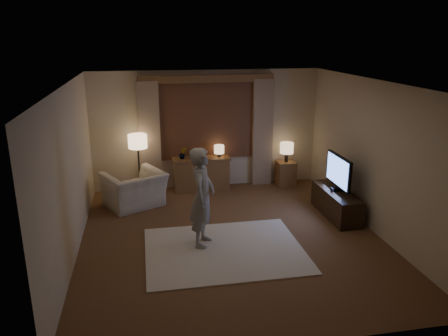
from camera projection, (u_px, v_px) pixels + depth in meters
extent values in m
cube|color=brown|center=(231.00, 239.00, 7.42)|extent=(5.00, 5.50, 0.02)
cube|color=silver|center=(232.00, 83.00, 6.65)|extent=(5.00, 5.50, 0.02)
cube|color=beige|center=(207.00, 130.00, 9.63)|extent=(5.00, 0.02, 2.60)
cube|color=beige|center=(286.00, 241.00, 4.44)|extent=(5.00, 0.02, 2.60)
cube|color=beige|center=(69.00, 174.00, 6.60)|extent=(0.02, 5.50, 2.60)
cube|color=beige|center=(375.00, 157.00, 7.48)|extent=(0.02, 5.50, 2.60)
cube|color=black|center=(207.00, 119.00, 9.53)|extent=(2.00, 0.01, 1.70)
cube|color=#5C311B|center=(207.00, 119.00, 9.52)|extent=(2.08, 0.04, 1.78)
cube|color=tan|center=(150.00, 138.00, 9.34)|extent=(0.45, 0.12, 2.40)
cube|color=tan|center=(263.00, 133.00, 9.78)|extent=(0.45, 0.12, 2.40)
cube|color=brown|center=(207.00, 79.00, 9.22)|extent=(2.90, 0.14, 0.16)
cube|color=beige|center=(224.00, 250.00, 6.99)|extent=(2.50, 2.00, 0.02)
cube|color=brown|center=(201.00, 175.00, 9.64)|extent=(1.20, 0.40, 0.70)
cube|color=#5C311B|center=(201.00, 155.00, 9.50)|extent=(0.16, 0.02, 0.20)
imported|color=#999999|center=(183.00, 154.00, 9.42)|extent=(0.17, 0.13, 0.30)
cylinder|color=black|center=(219.00, 156.00, 9.59)|extent=(0.08, 0.08, 0.12)
cylinder|color=#E8BD8B|center=(219.00, 149.00, 9.54)|extent=(0.22, 0.22, 0.18)
cylinder|color=black|center=(141.00, 195.00, 9.38)|extent=(0.28, 0.28, 0.03)
cylinder|color=black|center=(139.00, 172.00, 9.23)|extent=(0.04, 0.04, 1.06)
cylinder|color=#E8BD8B|center=(138.00, 141.00, 9.04)|extent=(0.39, 0.39, 0.28)
imported|color=beige|center=(135.00, 190.00, 8.70)|extent=(1.40, 1.34, 0.71)
cube|color=brown|center=(286.00, 173.00, 9.95)|extent=(0.40, 0.40, 0.56)
cylinder|color=black|center=(286.00, 157.00, 9.84)|extent=(0.08, 0.08, 0.20)
cylinder|color=#E8BD8B|center=(287.00, 148.00, 9.77)|extent=(0.30, 0.30, 0.24)
cube|color=black|center=(336.00, 203.00, 8.28)|extent=(0.45, 1.40, 0.50)
cube|color=black|center=(337.00, 189.00, 8.20)|extent=(0.23, 0.11, 0.06)
cube|color=black|center=(339.00, 171.00, 8.09)|extent=(0.05, 0.95, 0.58)
cube|color=#5B85F8|center=(337.00, 171.00, 8.08)|extent=(0.00, 0.88, 0.52)
imported|color=gray|center=(202.00, 197.00, 6.95)|extent=(0.58, 0.69, 1.63)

